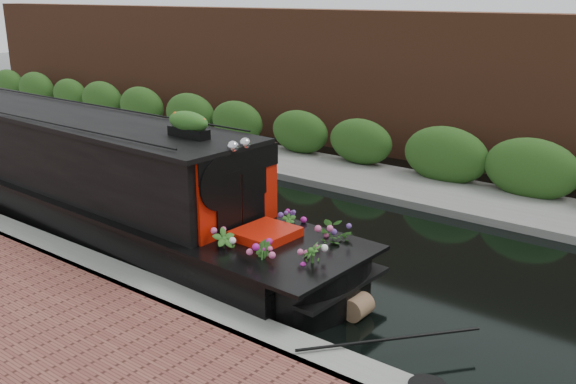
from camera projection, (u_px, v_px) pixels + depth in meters
The scene contains 7 objects.
ground at pixel (231, 222), 13.07m from camera, with size 80.00×80.00×0.00m, color black.
near_bank_coping at pixel (95, 276), 10.58m from camera, with size 40.00×0.60×0.50m, color gray.
far_bank_path at pixel (344, 177), 16.23m from camera, with size 40.00×2.40×0.34m, color slate.
far_hedge at pixel (363, 170), 16.90m from camera, with size 40.00×1.10×2.80m, color #274F1A.
far_brick_wall at pixel (401, 155), 18.48m from camera, with size 40.00×1.00×8.00m, color brown.
narrowboat at pixel (85, 184), 12.75m from camera, with size 12.17×2.52×2.86m.
rope_fender at pixel (358, 307), 9.19m from camera, with size 0.34×0.34×0.39m, color brown.
Camera 1 is at (8.47, -8.98, 4.48)m, focal length 40.00 mm.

